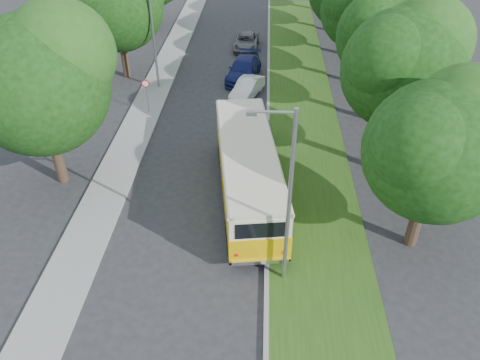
# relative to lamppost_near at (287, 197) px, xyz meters

# --- Properties ---
(ground) EXTENTS (120.00, 120.00, 0.00)m
(ground) POSITION_rel_lamppost_near_xyz_m (-4.21, 2.50, -4.37)
(ground) COLOR #2B2B2E
(ground) RESTS_ON ground
(curb) EXTENTS (0.20, 70.00, 0.15)m
(curb) POSITION_rel_lamppost_near_xyz_m (-0.61, 7.50, -4.29)
(curb) COLOR gray
(curb) RESTS_ON ground
(grass_verge) EXTENTS (4.50, 70.00, 0.13)m
(grass_verge) POSITION_rel_lamppost_near_xyz_m (1.74, 7.50, -4.30)
(grass_verge) COLOR #294F15
(grass_verge) RESTS_ON ground
(sidewalk) EXTENTS (2.20, 70.00, 0.12)m
(sidewalk) POSITION_rel_lamppost_near_xyz_m (-9.01, 7.50, -4.31)
(sidewalk) COLOR gray
(sidewalk) RESTS_ON ground
(treeline) EXTENTS (24.27, 41.91, 9.46)m
(treeline) POSITION_rel_lamppost_near_xyz_m (-1.06, 20.49, 1.56)
(treeline) COLOR #332319
(treeline) RESTS_ON ground
(lamppost_near) EXTENTS (1.71, 0.16, 8.00)m
(lamppost_near) POSITION_rel_lamppost_near_xyz_m (0.00, 0.00, 0.00)
(lamppost_near) COLOR gray
(lamppost_near) RESTS_ON ground
(lamppost_far) EXTENTS (1.71, 0.16, 7.50)m
(lamppost_far) POSITION_rel_lamppost_near_xyz_m (-8.91, 18.50, -0.25)
(lamppost_far) COLOR gray
(lamppost_far) RESTS_ON ground
(warning_sign) EXTENTS (0.56, 0.10, 2.50)m
(warning_sign) POSITION_rel_lamppost_near_xyz_m (-8.71, 14.48, -2.66)
(warning_sign) COLOR gray
(warning_sign) RESTS_ON ground
(vintage_bus) EXTENTS (4.16, 10.85, 3.14)m
(vintage_bus) POSITION_rel_lamppost_near_xyz_m (-1.63, 5.51, -2.80)
(vintage_bus) COLOR #F3B807
(vintage_bus) RESTS_ON ground
(car_silver) EXTENTS (2.51, 4.68, 1.51)m
(car_silver) POSITION_rel_lamppost_near_xyz_m (-1.52, 9.93, -3.61)
(car_silver) COLOR #B2B2B7
(car_silver) RESTS_ON ground
(car_white) EXTENTS (2.59, 4.16, 1.29)m
(car_white) POSITION_rel_lamppost_near_xyz_m (-2.15, 17.32, -3.72)
(car_white) COLOR white
(car_white) RESTS_ON ground
(car_blue) EXTENTS (2.91, 5.45, 1.50)m
(car_blue) POSITION_rel_lamppost_near_xyz_m (-2.54, 20.58, -3.62)
(car_blue) COLOR navy
(car_blue) RESTS_ON ground
(car_grey) EXTENTS (2.26, 4.58, 1.25)m
(car_grey) POSITION_rel_lamppost_near_xyz_m (-2.61, 27.13, -3.74)
(car_grey) COLOR slate
(car_grey) RESTS_ON ground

